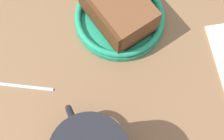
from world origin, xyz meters
TOP-DOWN VIEW (x-y plane):
  - ground_plane at (0.00, 0.00)cm, footprint 113.00×113.00cm
  - small_plate at (-9.18, -2.01)cm, footprint 14.08×14.08cm
  - cake_slice at (-8.97, -2.18)cm, footprint 12.44×12.79cm

SIDE VIEW (x-z plane):
  - ground_plane at x=0.00cm, z-range -3.24..0.00cm
  - small_plate at x=-9.18cm, z-range -0.01..2.04cm
  - cake_slice at x=-8.97cm, z-range 1.09..6.08cm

